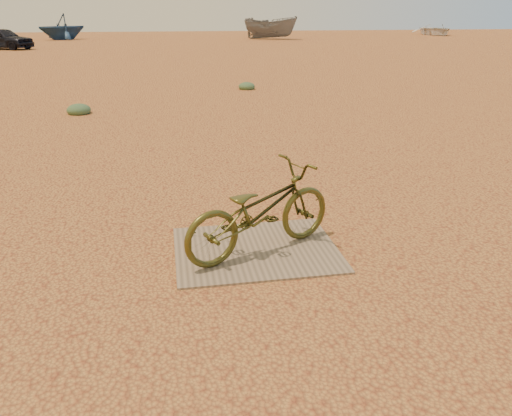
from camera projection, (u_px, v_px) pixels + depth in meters
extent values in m
plane|color=#C18540|center=(297.00, 260.00, 4.97)|extent=(120.00, 120.00, 0.00)
cube|color=#887258|center=(256.00, 249.00, 5.16)|extent=(1.66, 1.33, 0.02)
imported|color=#484619|center=(260.00, 210.00, 4.94)|extent=(1.80, 1.26, 0.90)
imported|color=black|center=(3.00, 38.00, 31.81)|extent=(4.19, 3.18, 1.33)
imported|color=navy|center=(62.00, 27.00, 42.34)|extent=(5.30, 5.18, 2.12)
imported|color=slate|center=(270.00, 28.00, 43.14)|extent=(5.08, 4.15, 1.88)
imported|color=silver|center=(435.00, 30.00, 50.44)|extent=(4.22, 5.52, 1.06)
ellipsoid|color=#51744A|center=(79.00, 114.00, 12.02)|extent=(0.56, 0.56, 0.31)
ellipsoid|color=#51744A|center=(247.00, 89.00, 15.77)|extent=(0.52, 0.52, 0.29)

